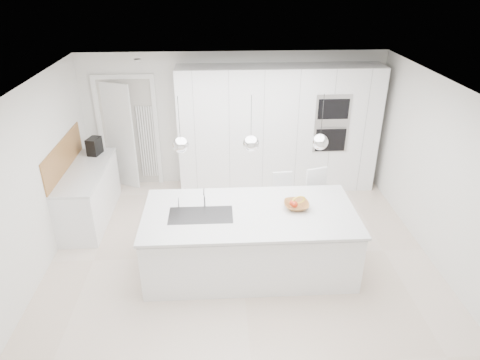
{
  "coord_description": "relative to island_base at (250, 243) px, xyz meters",
  "views": [
    {
      "loc": [
        -0.3,
        -5.12,
        3.84
      ],
      "look_at": [
        0.0,
        0.3,
        1.1
      ],
      "focal_mm": 32.0,
      "sensor_mm": 36.0,
      "label": 1
    }
  ],
  "objects": [
    {
      "name": "floor",
      "position": [
        -0.1,
        0.3,
        -0.43
      ],
      "size": [
        5.5,
        5.5,
        0.0
      ],
      "primitive_type": "plane",
      "color": "beige",
      "rests_on": "ground"
    },
    {
      "name": "wall_back",
      "position": [
        -0.1,
        2.8,
        0.82
      ],
      "size": [
        5.5,
        0.0,
        5.5
      ],
      "primitive_type": "plane",
      "rotation": [
        1.57,
        0.0,
        0.0
      ],
      "color": "white",
      "rests_on": "ground"
    },
    {
      "name": "wall_left",
      "position": [
        -2.85,
        0.3,
        0.82
      ],
      "size": [
        0.0,
        5.0,
        5.0
      ],
      "primitive_type": "plane",
      "rotation": [
        1.57,
        0.0,
        1.57
      ],
      "color": "white",
      "rests_on": "ground"
    },
    {
      "name": "ceiling",
      "position": [
        -0.1,
        0.3,
        2.07
      ],
      "size": [
        5.5,
        5.5,
        0.0
      ],
      "primitive_type": "plane",
      "rotation": [
        3.14,
        0.0,
        0.0
      ],
      "color": "white",
      "rests_on": "wall_back"
    },
    {
      "name": "tall_cabinets",
      "position": [
        0.7,
        2.5,
        0.72
      ],
      "size": [
        3.6,
        0.6,
        2.3
      ],
      "primitive_type": "cube",
      "color": "white",
      "rests_on": "floor"
    },
    {
      "name": "oven_stack",
      "position": [
        1.6,
        2.19,
        0.92
      ],
      "size": [
        0.62,
        0.04,
        1.05
      ],
      "primitive_type": null,
      "color": "#A5A5A8",
      "rests_on": "tall_cabinets"
    },
    {
      "name": "doorway_frame",
      "position": [
        -2.05,
        2.77,
        0.59
      ],
      "size": [
        1.11,
        0.08,
        2.13
      ],
      "primitive_type": null,
      "color": "white",
      "rests_on": "floor"
    },
    {
      "name": "hallway_door",
      "position": [
        -2.3,
        2.72,
        0.57
      ],
      "size": [
        0.76,
        0.38,
        2.0
      ],
      "primitive_type": "cube",
      "rotation": [
        0.0,
        0.0,
        -0.44
      ],
      "color": "white",
      "rests_on": "floor"
    },
    {
      "name": "radiator",
      "position": [
        -1.73,
        2.76,
        0.42
      ],
      "size": [
        0.32,
        0.04,
        1.4
      ],
      "primitive_type": null,
      "color": "white",
      "rests_on": "floor"
    },
    {
      "name": "left_base_cabinets",
      "position": [
        -2.55,
        1.5,
        0.0
      ],
      "size": [
        0.6,
        1.8,
        0.86
      ],
      "primitive_type": "cube",
      "color": "white",
      "rests_on": "floor"
    },
    {
      "name": "left_worktop",
      "position": [
        -2.55,
        1.5,
        0.45
      ],
      "size": [
        0.62,
        1.82,
        0.04
      ],
      "primitive_type": "cube",
      "color": "silver",
      "rests_on": "left_base_cabinets"
    },
    {
      "name": "oak_backsplash",
      "position": [
        -2.84,
        1.5,
        0.72
      ],
      "size": [
        0.02,
        1.8,
        0.5
      ],
      "primitive_type": "cube",
      "color": "#AA6F34",
      "rests_on": "wall_left"
    },
    {
      "name": "island_base",
      "position": [
        0.0,
        0.0,
        0.0
      ],
      "size": [
        2.8,
        1.2,
        0.86
      ],
      "primitive_type": "cube",
      "color": "white",
      "rests_on": "floor"
    },
    {
      "name": "island_worktop",
      "position": [
        0.0,
        0.05,
        0.45
      ],
      "size": [
        2.84,
        1.4,
        0.04
      ],
      "primitive_type": "cube",
      "color": "silver",
      "rests_on": "island_base"
    },
    {
      "name": "island_sink",
      "position": [
        -0.65,
        -0.0,
        0.39
      ],
      "size": [
        0.84,
        0.44,
        0.18
      ],
      "primitive_type": null,
      "color": "#3F3F42",
      "rests_on": "island_worktop"
    },
    {
      "name": "island_tap",
      "position": [
        -0.6,
        0.2,
        0.62
      ],
      "size": [
        0.02,
        0.02,
        0.3
      ],
      "primitive_type": "cylinder",
      "color": "white",
      "rests_on": "island_worktop"
    },
    {
      "name": "pendant_left",
      "position": [
        -0.85,
        -0.0,
        1.47
      ],
      "size": [
        0.2,
        0.2,
        0.2
      ],
      "primitive_type": "sphere",
      "color": "white",
      "rests_on": "ceiling"
    },
    {
      "name": "pendant_mid",
      "position": [
        -0.0,
        -0.0,
        1.47
      ],
      "size": [
        0.2,
        0.2,
        0.2
      ],
      "primitive_type": "sphere",
      "color": "white",
      "rests_on": "ceiling"
    },
    {
      "name": "pendant_right",
      "position": [
        0.85,
        -0.0,
        1.47
      ],
      "size": [
        0.2,
        0.2,
        0.2
      ],
      "primitive_type": "sphere",
      "color": "white",
      "rests_on": "ceiling"
    },
    {
      "name": "fruit_bowl",
      "position": [
        0.64,
        0.12,
        0.51
      ],
      "size": [
        0.35,
        0.35,
        0.08
      ],
      "primitive_type": "imported",
      "rotation": [
        0.0,
        0.0,
        -0.03
      ],
      "color": "#AA6F34",
      "rests_on": "island_worktop"
    },
    {
      "name": "espresso_machine",
      "position": [
        -2.53,
        2.13,
        0.62
      ],
      "size": [
        0.24,
        0.31,
        0.29
      ],
      "primitive_type": "cube",
      "rotation": [
        0.0,
        0.0,
        -0.25
      ],
      "color": "black",
      "rests_on": "left_worktop"
    },
    {
      "name": "bar_stool_left",
      "position": [
        0.58,
        0.93,
        0.06
      ],
      "size": [
        0.36,
        0.47,
        0.98
      ],
      "primitive_type": null,
      "rotation": [
        0.0,
        0.0,
        0.07
      ],
      "color": "white",
      "rests_on": "floor"
    },
    {
      "name": "bar_stool_right",
      "position": [
        1.09,
        0.81,
        0.11
      ],
      "size": [
        0.49,
        0.58,
        1.08
      ],
      "primitive_type": null,
      "rotation": [
        0.0,
        0.0,
        0.3
      ],
      "color": "white",
      "rests_on": "floor"
    },
    {
      "name": "apple_a",
      "position": [
        0.58,
        0.12,
        0.54
      ],
      "size": [
        0.09,
        0.09,
        0.09
      ],
      "primitive_type": "sphere",
      "color": "red",
      "rests_on": "fruit_bowl"
    },
    {
      "name": "apple_b",
      "position": [
        0.61,
        0.09,
        0.54
      ],
      "size": [
        0.09,
        0.09,
        0.09
      ],
      "primitive_type": "sphere",
      "color": "red",
      "rests_on": "fruit_bowl"
    },
    {
      "name": "banana_bunch",
      "position": [
        0.67,
        0.14,
        0.58
      ],
      "size": [
        0.22,
        0.16,
        0.2
      ],
      "primitive_type": "torus",
      "rotation": [
        1.22,
        0.0,
        0.35
      ],
      "color": "gold",
      "rests_on": "fruit_bowl"
    }
  ]
}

